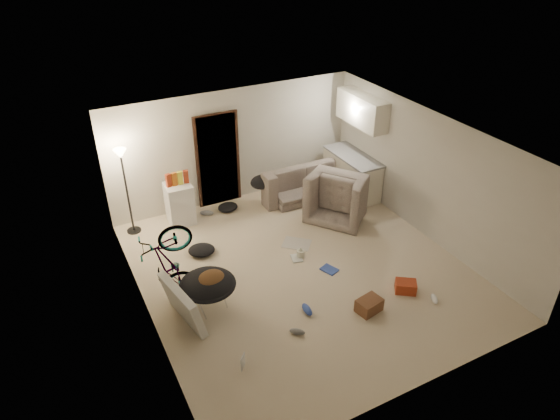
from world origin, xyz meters
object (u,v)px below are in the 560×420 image
tv_box (182,304)px  drink_case_a (369,305)px  armchair (342,197)px  drink_case_b (406,287)px  floor_lamp (124,174)px  mini_fridge (180,204)px  bicycle (171,280)px  juicer (301,253)px  kitchen_counter (352,175)px  saucer_chair (208,289)px  sofa (301,182)px

tv_box → drink_case_a: size_ratio=2.66×
armchair → drink_case_b: 2.74m
floor_lamp → mini_fridge: 1.31m
mini_fridge → tv_box: mini_fridge is taller
bicycle → juicer: size_ratio=7.27×
kitchen_counter → saucer_chair: bearing=-152.9°
sofa → saucer_chair: saucer_chair is taller
tv_box → drink_case_a: (2.73, -1.15, -0.24)m
armchair → drink_case_a: 3.09m
armchair → drink_case_a: size_ratio=2.97×
tv_box → drink_case_a: 2.97m
kitchen_counter → bicycle: size_ratio=0.96×
sofa → saucer_chair: bearing=39.7°
floor_lamp → armchair: floor_lamp is taller
mini_fridge → tv_box: 2.99m
kitchen_counter → bicycle: bearing=-159.9°
bicycle → drink_case_a: (2.73, -1.72, -0.29)m
armchair → saucer_chair: size_ratio=1.30×
kitchen_counter → tv_box: size_ratio=1.41×
floor_lamp → sofa: size_ratio=0.90×
armchair → juicer: armchair is taller
armchair → juicer: 1.89m
bicycle → saucer_chair: bicycle is taller
saucer_chair → armchair: bearing=22.9°
mini_fridge → drink_case_a: mini_fridge is taller
armchair → bicycle: bearing=68.0°
sofa → mini_fridge: mini_fridge is taller
sofa → juicer: bearing=60.9°
sofa → tv_box: size_ratio=1.90×
kitchen_counter → juicer: size_ratio=7.01×
juicer → tv_box: bearing=-165.6°
floor_lamp → mini_fridge: size_ratio=2.07×
mini_fridge → drink_case_b: size_ratio=2.53×
sofa → drink_case_b: size_ratio=5.83×
kitchen_counter → mini_fridge: size_ratio=1.71×
floor_lamp → drink_case_a: bearing=-55.4°
kitchen_counter → mini_fridge: 3.90m
tv_box → juicer: size_ratio=4.96×
saucer_chair → drink_case_b: size_ratio=2.64×
drink_case_a → saucer_chair: bearing=140.0°
sofa → juicer: sofa is taller
saucer_chair → sofa: bearing=39.5°
bicycle → drink_case_b: size_ratio=4.50×
sofa → kitchen_counter: bearing=157.5°
mini_fridge → saucer_chair: 2.76m
kitchen_counter → bicycle: (-4.73, -1.73, -0.03)m
floor_lamp → mini_fridge: floor_lamp is taller
tv_box → kitchen_counter: bearing=15.7°
juicer → sofa: bearing=60.6°
kitchen_counter → armchair: bearing=-136.1°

